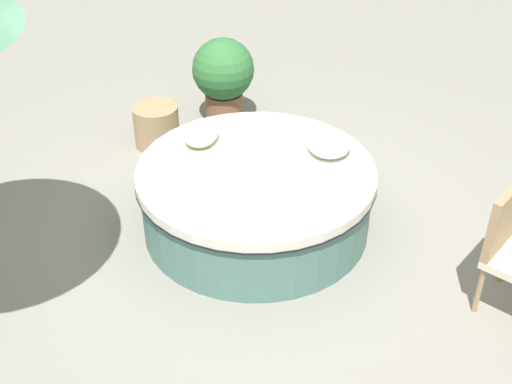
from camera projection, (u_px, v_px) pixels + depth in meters
ground_plane at (256, 226)px, 5.72m from camera, size 16.00×16.00×0.00m
round_bed at (256, 197)px, 5.55m from camera, size 1.99×1.99×0.60m
throw_pillow_0 at (329, 143)px, 5.56m from camera, size 0.46×0.37×0.15m
throw_pillow_1 at (201, 133)px, 5.70m from camera, size 0.44×0.30×0.16m
planter at (223, 75)px, 6.99m from camera, size 0.66×0.66×0.95m
side_table at (156, 126)px, 6.76m from camera, size 0.46×0.46×0.43m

